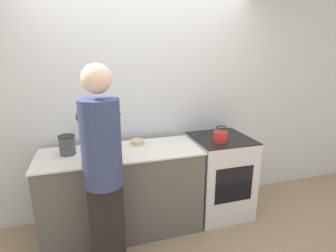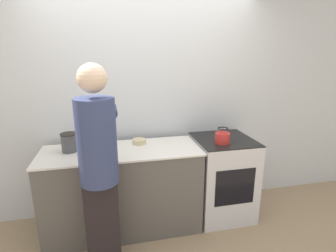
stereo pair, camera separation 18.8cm
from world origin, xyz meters
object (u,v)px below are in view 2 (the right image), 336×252
at_px(bowl_prep, 139,141).
at_px(canister_jar, 69,142).
at_px(oven, 222,177).
at_px(kettle, 222,137).
at_px(knife, 94,154).
at_px(person, 99,164).
at_px(cutting_board, 99,154).

distance_m(bowl_prep, canister_jar, 0.72).
height_order(bowl_prep, canister_jar, canister_jar).
height_order(oven, kettle, kettle).
bearing_deg(oven, knife, -174.24).
xyz_separation_m(oven, knife, (-1.41, -0.14, 0.46)).
bearing_deg(bowl_prep, canister_jar, -173.43).
relative_size(person, cutting_board, 5.60).
height_order(oven, person, person).
height_order(cutting_board, knife, knife).
height_order(cutting_board, canister_jar, canister_jar).
bearing_deg(bowl_prep, person, -121.54).
bearing_deg(person, canister_jar, 117.60).
bearing_deg(oven, bowl_prep, 172.55).
relative_size(oven, person, 0.52).
height_order(kettle, canister_jar, kettle).
relative_size(cutting_board, knife, 1.80).
bearing_deg(kettle, knife, -179.41).
relative_size(oven, cutting_board, 2.92).
height_order(oven, knife, same).
height_order(kettle, bowl_prep, kettle).
bearing_deg(canister_jar, knife, -37.63).
bearing_deg(person, knife, 99.11).
distance_m(oven, person, 1.54).
distance_m(knife, canister_jar, 0.31).
xyz_separation_m(person, knife, (-0.06, 0.39, -0.06)).
distance_m(knife, bowl_prep, 0.54).
distance_m(cutting_board, kettle, 1.29).
height_order(oven, bowl_prep, bowl_prep).
distance_m(oven, cutting_board, 1.44).
bearing_deg(knife, cutting_board, -9.32).
height_order(oven, canister_jar, canister_jar).
height_order(cutting_board, kettle, kettle).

